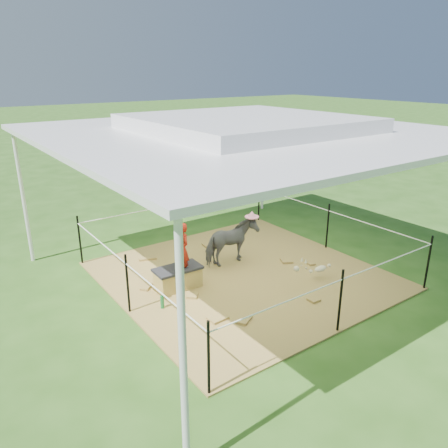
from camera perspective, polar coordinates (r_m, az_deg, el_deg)
ground at (r=8.17m, az=2.46°, el=-6.78°), size 90.00×90.00×0.00m
hay_patch at (r=8.16m, az=2.47°, el=-6.69°), size 4.60×4.60×0.03m
canopy_tent at (r=7.38m, az=2.77°, el=12.31°), size 6.30×6.30×2.90m
rope_fence at (r=7.90m, az=2.53°, el=-2.59°), size 4.54×4.54×1.00m
straw_bale at (r=7.65m, az=-6.02°, el=-7.13°), size 0.78×0.41×0.34m
dark_cloth at (r=7.56m, az=-6.07°, el=-5.83°), size 0.83×0.45×0.04m
woman at (r=7.43m, az=-5.52°, el=-2.59°), size 0.23×0.34×0.92m
green_bottle at (r=7.10m, az=-8.07°, el=-10.04°), size 0.06×0.06×0.21m
pony at (r=8.41m, az=0.96°, el=-2.41°), size 1.07×0.51×0.89m
pink_hat at (r=8.24m, az=0.98°, el=0.88°), size 0.28×0.28×0.13m
foal at (r=8.08m, az=12.51°, el=-5.56°), size 0.81×0.46×0.45m
trash_barrel at (r=14.38m, az=-0.93°, el=7.00°), size 0.68×0.68×1.00m
picnic_table_near at (r=15.31m, az=-9.85°, el=7.21°), size 2.29×1.83×0.86m
picnic_table_far at (r=18.05m, az=-2.45°, el=8.98°), size 1.70×1.34×0.65m
distant_person at (r=15.08m, az=-6.83°, el=7.55°), size 0.56×0.46×1.05m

